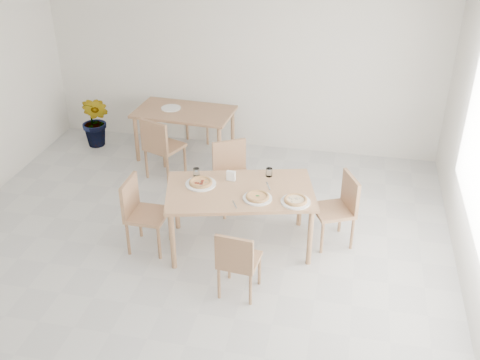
% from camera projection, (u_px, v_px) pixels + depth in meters
% --- Properties ---
extents(main_table, '(1.82, 1.31, 0.75)m').
position_uv_depth(main_table, '(240.00, 195.00, 6.30)').
color(main_table, tan).
rests_on(main_table, ground).
extents(chair_south, '(0.43, 0.43, 0.79)m').
position_uv_depth(chair_south, '(237.00, 260.00, 5.63)').
color(chair_south, tan).
rests_on(chair_south, ground).
extents(chair_north, '(0.60, 0.60, 0.89)m').
position_uv_depth(chair_north, '(232.00, 171.00, 7.15)').
color(chair_north, tan).
rests_on(chair_north, ground).
extents(chair_west, '(0.44, 0.44, 0.88)m').
position_uv_depth(chair_west, '(140.00, 209.00, 6.36)').
color(chair_west, tan).
rests_on(chair_west, ground).
extents(chair_east, '(0.57, 0.57, 0.86)m').
position_uv_depth(chair_east, '(340.00, 205.00, 6.46)').
color(chair_east, tan).
rests_on(chair_east, ground).
extents(plate_margherita, '(0.32, 0.32, 0.02)m').
position_uv_depth(plate_margherita, '(257.00, 198.00, 6.09)').
color(plate_margherita, white).
rests_on(plate_margherita, main_table).
extents(plate_mushroom, '(0.32, 0.32, 0.02)m').
position_uv_depth(plate_mushroom, '(296.00, 202.00, 6.03)').
color(plate_mushroom, white).
rests_on(plate_mushroom, main_table).
extents(plate_pepperoni, '(0.35, 0.35, 0.02)m').
position_uv_depth(plate_pepperoni, '(201.00, 184.00, 6.36)').
color(plate_pepperoni, white).
rests_on(plate_pepperoni, main_table).
extents(pizza_margherita, '(0.34, 0.34, 0.03)m').
position_uv_depth(pizza_margherita, '(257.00, 196.00, 6.08)').
color(pizza_margherita, '#E9B66D').
rests_on(pizza_margherita, plate_margherita).
extents(pizza_mushroom, '(0.28, 0.28, 0.03)m').
position_uv_depth(pizza_mushroom, '(296.00, 200.00, 6.02)').
color(pizza_mushroom, '#E9B66D').
rests_on(pizza_mushroom, plate_mushroom).
extents(pizza_pepperoni, '(0.35, 0.35, 0.03)m').
position_uv_depth(pizza_pepperoni, '(201.00, 182.00, 6.35)').
color(pizza_pepperoni, '#E9B66D').
rests_on(pizza_pepperoni, plate_pepperoni).
extents(tumbler_a, '(0.07, 0.07, 0.10)m').
position_uv_depth(tumbler_a, '(196.00, 172.00, 6.53)').
color(tumbler_a, white).
rests_on(tumbler_a, main_table).
extents(tumbler_b, '(0.08, 0.08, 0.10)m').
position_uv_depth(tumbler_b, '(269.00, 172.00, 6.52)').
color(tumbler_b, white).
rests_on(tumbler_b, main_table).
extents(napkin_holder, '(0.12, 0.07, 0.13)m').
position_uv_depth(napkin_holder, '(231.00, 176.00, 6.41)').
color(napkin_holder, silver).
rests_on(napkin_holder, main_table).
extents(fork_a, '(0.08, 0.18, 0.01)m').
position_uv_depth(fork_a, '(268.00, 186.00, 6.33)').
color(fork_a, silver).
rests_on(fork_a, main_table).
extents(fork_b, '(0.09, 0.15, 0.01)m').
position_uv_depth(fork_b, '(235.00, 205.00, 5.99)').
color(fork_b, silver).
rests_on(fork_b, main_table).
extents(second_table, '(1.48, 0.91, 0.75)m').
position_uv_depth(second_table, '(184.00, 116.00, 8.34)').
color(second_table, tan).
rests_on(second_table, ground).
extents(chair_back_s, '(0.58, 0.58, 0.92)m').
position_uv_depth(chair_back_s, '(160.00, 145.00, 7.79)').
color(chair_back_s, tan).
rests_on(chair_back_s, ground).
extents(chair_back_n, '(0.57, 0.57, 0.92)m').
position_uv_depth(chair_back_n, '(206.00, 105.00, 9.06)').
color(chair_back_n, tan).
rests_on(chair_back_n, ground).
extents(plate_empty, '(0.29, 0.29, 0.02)m').
position_uv_depth(plate_empty, '(171.00, 108.00, 8.36)').
color(plate_empty, white).
rests_on(plate_empty, second_table).
extents(potted_plant, '(0.56, 0.51, 0.85)m').
position_uv_depth(potted_plant, '(96.00, 121.00, 8.76)').
color(potted_plant, '#27691F').
rests_on(potted_plant, ground).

